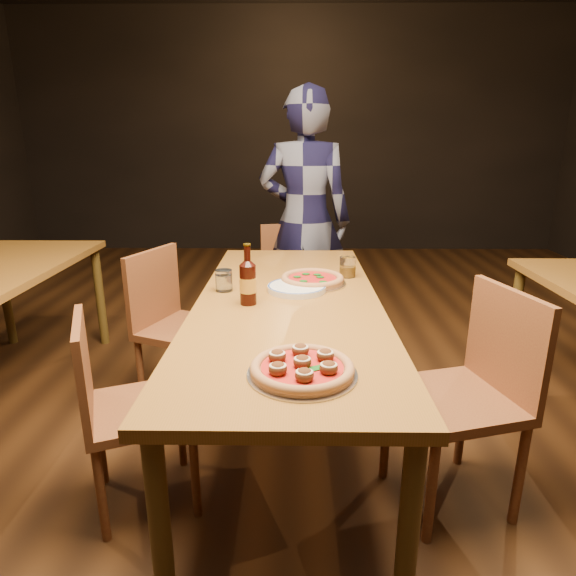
{
  "coord_description": "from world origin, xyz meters",
  "views": [
    {
      "loc": [
        0.02,
        -2.0,
        1.42
      ],
      "look_at": [
        0.0,
        -0.05,
        0.82
      ],
      "focal_mm": 30.0,
      "sensor_mm": 36.0,
      "label": 1
    }
  ],
  "objects_px": {
    "chair_main_sw": "(186,328)",
    "chair_end": "(295,287)",
    "plate_stack": "(297,288)",
    "pizza_margherita": "(312,279)",
    "chair_main_nw": "(140,407)",
    "pizza_meatball": "(302,368)",
    "amber_glass": "(348,267)",
    "diner": "(305,221)",
    "water_glass": "(224,280)",
    "beer_bottle": "(248,283)",
    "table_main": "(288,315)",
    "chair_main_e": "(455,398)"
  },
  "relations": [
    {
      "from": "chair_main_sw",
      "to": "chair_end",
      "type": "bearing_deg",
      "value": -15.04
    },
    {
      "from": "plate_stack",
      "to": "chair_end",
      "type": "bearing_deg",
      "value": 90.35
    },
    {
      "from": "chair_end",
      "to": "pizza_margherita",
      "type": "xyz_separation_m",
      "value": [
        0.08,
        -0.93,
        0.32
      ]
    },
    {
      "from": "chair_main_nw",
      "to": "plate_stack",
      "type": "bearing_deg",
      "value": -73.12
    },
    {
      "from": "chair_end",
      "to": "pizza_meatball",
      "type": "relative_size",
      "value": 2.71
    },
    {
      "from": "chair_main_sw",
      "to": "pizza_meatball",
      "type": "height_order",
      "value": "chair_main_sw"
    },
    {
      "from": "amber_glass",
      "to": "diner",
      "type": "height_order",
      "value": "diner"
    },
    {
      "from": "water_glass",
      "to": "amber_glass",
      "type": "distance_m",
      "value": 0.65
    },
    {
      "from": "chair_main_nw",
      "to": "chair_end",
      "type": "xyz_separation_m",
      "value": [
        0.61,
        1.54,
        0.03
      ]
    },
    {
      "from": "chair_end",
      "to": "chair_main_sw",
      "type": "bearing_deg",
      "value": -138.01
    },
    {
      "from": "beer_bottle",
      "to": "amber_glass",
      "type": "height_order",
      "value": "beer_bottle"
    },
    {
      "from": "table_main",
      "to": "pizza_meatball",
      "type": "height_order",
      "value": "pizza_meatball"
    },
    {
      "from": "table_main",
      "to": "diner",
      "type": "height_order",
      "value": "diner"
    },
    {
      "from": "chair_main_e",
      "to": "pizza_margherita",
      "type": "bearing_deg",
      "value": -152.95
    },
    {
      "from": "pizza_meatball",
      "to": "beer_bottle",
      "type": "relative_size",
      "value": 1.29
    },
    {
      "from": "chair_main_sw",
      "to": "amber_glass",
      "type": "bearing_deg",
      "value": -69.42
    },
    {
      "from": "water_glass",
      "to": "amber_glass",
      "type": "relative_size",
      "value": 0.95
    },
    {
      "from": "chair_end",
      "to": "plate_stack",
      "type": "xyz_separation_m",
      "value": [
        0.01,
        -1.05,
        0.31
      ]
    },
    {
      "from": "pizza_meatball",
      "to": "diner",
      "type": "xyz_separation_m",
      "value": [
        0.05,
        2.05,
        0.11
      ]
    },
    {
      "from": "water_glass",
      "to": "table_main",
      "type": "bearing_deg",
      "value": -24.07
    },
    {
      "from": "chair_end",
      "to": "amber_glass",
      "type": "bearing_deg",
      "value": -82.23
    },
    {
      "from": "chair_main_sw",
      "to": "diner",
      "type": "relative_size",
      "value": 0.51
    },
    {
      "from": "chair_main_nw",
      "to": "water_glass",
      "type": "distance_m",
      "value": 0.67
    },
    {
      "from": "pizza_margherita",
      "to": "chair_main_sw",
      "type": "bearing_deg",
      "value": 167.13
    },
    {
      "from": "table_main",
      "to": "beer_bottle",
      "type": "relative_size",
      "value": 7.82
    },
    {
      "from": "chair_main_e",
      "to": "water_glass",
      "type": "relative_size",
      "value": 9.38
    },
    {
      "from": "chair_main_nw",
      "to": "chair_main_sw",
      "type": "relative_size",
      "value": 0.94
    },
    {
      "from": "chair_main_nw",
      "to": "plate_stack",
      "type": "xyz_separation_m",
      "value": [
        0.61,
        0.49,
        0.34
      ]
    },
    {
      "from": "chair_end",
      "to": "amber_glass",
      "type": "xyz_separation_m",
      "value": [
        0.27,
        -0.8,
        0.35
      ]
    },
    {
      "from": "table_main",
      "to": "chair_main_sw",
      "type": "height_order",
      "value": "chair_main_sw"
    },
    {
      "from": "pizza_margherita",
      "to": "diner",
      "type": "distance_m",
      "value": 1.09
    },
    {
      "from": "chair_main_nw",
      "to": "chair_main_e",
      "type": "distance_m",
      "value": 1.22
    },
    {
      "from": "chair_main_e",
      "to": "plate_stack",
      "type": "xyz_separation_m",
      "value": [
        -0.61,
        0.47,
        0.3
      ]
    },
    {
      "from": "water_glass",
      "to": "chair_main_nw",
      "type": "bearing_deg",
      "value": -119.24
    },
    {
      "from": "table_main",
      "to": "water_glass",
      "type": "height_order",
      "value": "water_glass"
    },
    {
      "from": "chair_main_nw",
      "to": "beer_bottle",
      "type": "distance_m",
      "value": 0.65
    },
    {
      "from": "chair_main_e",
      "to": "water_glass",
      "type": "height_order",
      "value": "chair_main_e"
    },
    {
      "from": "chair_main_sw",
      "to": "chair_end",
      "type": "distance_m",
      "value": 0.97
    },
    {
      "from": "chair_main_e",
      "to": "diner",
      "type": "relative_size",
      "value": 0.52
    },
    {
      "from": "chair_main_sw",
      "to": "pizza_margherita",
      "type": "height_order",
      "value": "chair_main_sw"
    },
    {
      "from": "plate_stack",
      "to": "pizza_meatball",
      "type": "bearing_deg",
      "value": -89.18
    },
    {
      "from": "pizza_margherita",
      "to": "diner",
      "type": "relative_size",
      "value": 0.19
    },
    {
      "from": "diner",
      "to": "chair_end",
      "type": "bearing_deg",
      "value": 75.59
    },
    {
      "from": "pizza_margherita",
      "to": "water_glass",
      "type": "bearing_deg",
      "value": -163.73
    },
    {
      "from": "water_glass",
      "to": "chair_end",
      "type": "bearing_deg",
      "value": 72.43
    },
    {
      "from": "pizza_margherita",
      "to": "diner",
      "type": "xyz_separation_m",
      "value": [
        -0.02,
        1.09,
        0.11
      ]
    },
    {
      "from": "amber_glass",
      "to": "diner",
      "type": "distance_m",
      "value": 0.98
    },
    {
      "from": "plate_stack",
      "to": "water_glass",
      "type": "relative_size",
      "value": 2.75
    },
    {
      "from": "chair_main_nw",
      "to": "water_glass",
      "type": "relative_size",
      "value": 8.55
    },
    {
      "from": "chair_main_sw",
      "to": "beer_bottle",
      "type": "relative_size",
      "value": 3.53
    }
  ]
}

